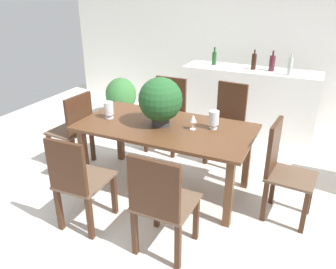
{
  "coord_description": "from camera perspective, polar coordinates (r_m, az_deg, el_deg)",
  "views": [
    {
      "loc": [
        1.4,
        -3.18,
        2.09
      ],
      "look_at": [
        -0.06,
        -0.03,
        0.55
      ],
      "focal_mm": 36.23,
      "sensor_mm": 36.0,
      "label": 1
    }
  ],
  "objects": [
    {
      "name": "wine_bottle_dark",
      "position": [
        5.17,
        14.24,
        11.84
      ],
      "size": [
        0.07,
        0.07,
        0.28
      ],
      "color": "black",
      "rests_on": "kitchen_counter"
    },
    {
      "name": "crystal_vase_left",
      "position": [
        3.45,
        7.73,
        2.73
      ],
      "size": [
        0.1,
        0.1,
        0.19
      ],
      "color": "silver",
      "rests_on": "dining_table"
    },
    {
      "name": "chair_near_left",
      "position": [
        3.12,
        -14.97,
        -7.34
      ],
      "size": [
        0.42,
        0.49,
        0.94
      ],
      "rotation": [
        0.0,
        0.0,
        3.17
      ],
      "color": "#422616",
      "rests_on": "ground"
    },
    {
      "name": "back_wall",
      "position": [
        6.0,
        11.58,
        15.92
      ],
      "size": [
        6.4,
        0.1,
        2.6
      ],
      "primitive_type": "cube",
      "color": "white",
      "rests_on": "ground"
    },
    {
      "name": "wine_glass",
      "position": [
        3.41,
        4.24,
        2.67
      ],
      "size": [
        0.07,
        0.07,
        0.16
      ],
      "color": "silver",
      "rests_on": "dining_table"
    },
    {
      "name": "wine_bottle_tall",
      "position": [
        4.97,
        19.86,
        10.79
      ],
      "size": [
        0.06,
        0.06,
        0.29
      ],
      "color": "#B2BFB7",
      "rests_on": "kitchen_counter"
    },
    {
      "name": "chair_far_left",
      "position": [
        4.58,
        -0.01,
        4.13
      ],
      "size": [
        0.47,
        0.43,
        0.97
      ],
      "rotation": [
        0.0,
        0.0,
        -0.01
      ],
      "color": "#422616",
      "rests_on": "ground"
    },
    {
      "name": "wine_bottle_amber",
      "position": [
        5.15,
        17.11,
        11.42
      ],
      "size": [
        0.08,
        0.08,
        0.29
      ],
      "color": "#511E28",
      "rests_on": "kitchen_counter"
    },
    {
      "name": "dining_table",
      "position": [
        3.57,
        -0.45,
        0.13
      ],
      "size": [
        1.82,
        0.94,
        0.74
      ],
      "color": "brown",
      "rests_on": "ground"
    },
    {
      "name": "flower_centerpiece",
      "position": [
        3.46,
        -1.28,
        5.77
      ],
      "size": [
        0.45,
        0.45,
        0.51
      ],
      "color": "#333338",
      "rests_on": "dining_table"
    },
    {
      "name": "potted_plant_floor",
      "position": [
        5.85,
        -7.91,
        6.5
      ],
      "size": [
        0.52,
        0.52,
        0.66
      ],
      "color": "#423D38",
      "rests_on": "ground"
    },
    {
      "name": "crystal_vase_center_near",
      "position": [
        3.76,
        -9.94,
        4.28
      ],
      "size": [
        0.1,
        0.1,
        0.19
      ],
      "color": "silver",
      "rests_on": "dining_table"
    },
    {
      "name": "chair_head_end",
      "position": [
        4.23,
        -15.43,
        1.26
      ],
      "size": [
        0.45,
        0.48,
        0.93
      ],
      "rotation": [
        0.0,
        0.0,
        -1.64
      ],
      "color": "#422616",
      "rests_on": "ground"
    },
    {
      "name": "ground_plane",
      "position": [
        4.06,
        0.97,
        -7.1
      ],
      "size": [
        7.04,
        7.04,
        0.0
      ],
      "primitive_type": "plane",
      "color": "silver"
    },
    {
      "name": "chair_far_right",
      "position": [
        4.31,
        10.05,
        2.51
      ],
      "size": [
        0.45,
        0.46,
        0.99
      ],
      "rotation": [
        0.0,
        0.0,
        -0.1
      ],
      "color": "#422616",
      "rests_on": "ground"
    },
    {
      "name": "kitchen_counter",
      "position": [
        5.33,
        13.37,
        5.66
      ],
      "size": [
        1.98,
        0.55,
        0.95
      ],
      "primitive_type": "cube",
      "color": "white",
      "rests_on": "ground"
    },
    {
      "name": "chair_near_right",
      "position": [
        2.72,
        -1.25,
        -11.15
      ],
      "size": [
        0.47,
        0.47,
        0.95
      ],
      "rotation": [
        0.0,
        0.0,
        3.13
      ],
      "color": "#422616",
      "rests_on": "ground"
    },
    {
      "name": "chair_foot_end",
      "position": [
        3.36,
        18.62,
        -5.22
      ],
      "size": [
        0.46,
        0.44,
        0.96
      ],
      "rotation": [
        0.0,
        0.0,
        1.49
      ],
      "color": "#422616",
      "rests_on": "ground"
    },
    {
      "name": "wine_bottle_clear",
      "position": [
        5.38,
        7.78,
        12.64
      ],
      "size": [
        0.07,
        0.07,
        0.27
      ],
      "color": "#194C1E",
      "rests_on": "kitchen_counter"
    }
  ]
}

